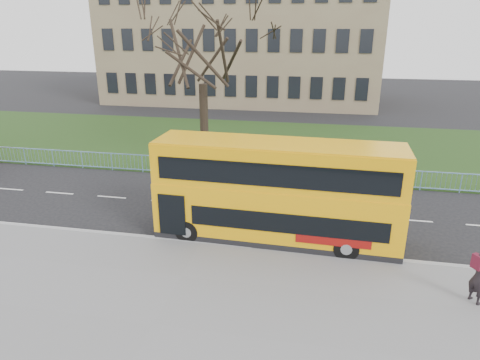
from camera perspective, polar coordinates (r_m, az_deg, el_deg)
name	(u,v)px	position (r m, az deg, el deg)	size (l,w,h in m)	color
ground	(211,228)	(19.08, -3.91, -6.38)	(120.00, 120.00, 0.00)	black
pavement	(153,326)	(13.64, -11.48, -18.51)	(80.00, 10.50, 0.12)	slate
kerb	(201,243)	(17.73, -5.19, -8.35)	(80.00, 0.20, 0.14)	#939396
grass_verge	(259,144)	(32.25, 2.53, 4.83)	(80.00, 15.40, 0.08)	#233D16
guard_railing	(239,169)	(24.83, -0.09, 1.41)	(40.00, 0.12, 1.10)	#7EAEE0
bare_tree	(203,69)	(27.66, -5.01, 14.57)	(8.12, 8.12, 11.60)	black
civic_building	(244,38)	(52.39, 0.51, 18.39)	(30.00, 15.00, 14.00)	#836D53
yellow_bus	(277,190)	(17.24, 4.93, -1.34)	(9.91, 2.67, 4.12)	#FFB00A
pedestrian	(479,278)	(15.66, 29.22, -11.31)	(0.64, 0.42, 1.74)	black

